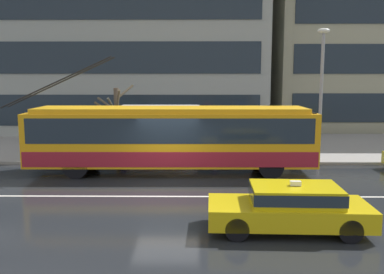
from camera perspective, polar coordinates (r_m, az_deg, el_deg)
ground_plane at (r=15.98m, az=-3.54°, el=-6.88°), size 160.00×160.00×0.00m
sidewalk_slab at (r=24.84m, az=-2.06°, el=-1.25°), size 80.00×10.00×0.14m
lane_centre_line at (r=14.82m, az=-3.87°, el=-8.08°), size 72.00×0.14×0.01m
trolleybus at (r=18.09m, az=-2.77°, el=0.02°), size 13.29×2.59×5.02m
taxi_oncoming_near at (r=11.75m, az=13.32°, el=-9.13°), size 4.37×1.89×1.39m
bus_shelter at (r=21.95m, az=-4.34°, el=2.73°), size 4.10×1.83×2.53m
pedestrian_at_shelter at (r=21.29m, az=2.99°, el=1.75°), size 1.52×1.52×1.97m
pedestrian_approaching_curb at (r=21.20m, az=-14.43°, el=1.43°), size 1.40×1.40×1.97m
pedestrian_walking_past at (r=21.98m, az=10.51°, el=1.70°), size 1.20×1.20×1.98m
pedestrian_waiting_by_pole at (r=20.94m, az=-9.66°, el=1.73°), size 1.51×1.51×2.08m
street_lamp at (r=21.52m, az=17.24°, el=7.19°), size 0.60×0.32×6.33m
street_tree_bare at (r=22.35m, az=-10.33°, el=2.88°), size 2.07×1.89×3.61m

